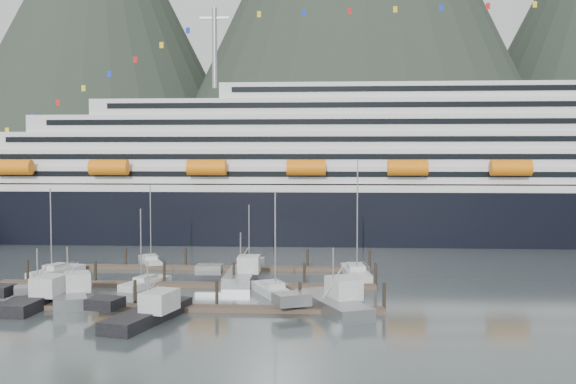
% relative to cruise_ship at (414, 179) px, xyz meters
% --- Properties ---
extents(ground, '(1600.00, 1600.00, 0.00)m').
position_rel_cruise_ship_xyz_m(ground, '(-30.03, -54.94, -12.04)').
color(ground, '#455252').
rests_on(ground, ground).
extents(mountains, '(870.00, 440.00, 420.00)m').
position_rel_cruise_ship_xyz_m(mountains, '(22.46, 533.60, 151.36)').
color(mountains, '#222C21').
rests_on(mountains, ground).
extents(cruise_ship, '(210.00, 30.40, 50.30)m').
position_rel_cruise_ship_xyz_m(cruise_ship, '(0.00, 0.00, 0.00)').
color(cruise_ship, black).
rests_on(cruise_ship, ground).
extents(dock_near, '(48.18, 2.28, 3.20)m').
position_rel_cruise_ship_xyz_m(dock_near, '(-34.95, -64.89, -11.73)').
color(dock_near, '#4C3C31').
rests_on(dock_near, ground).
extents(dock_mid, '(48.18, 2.28, 3.20)m').
position_rel_cruise_ship_xyz_m(dock_mid, '(-34.95, -51.89, -11.73)').
color(dock_mid, '#4C3C31').
rests_on(dock_mid, ground).
extents(dock_far, '(48.18, 2.28, 3.20)m').
position_rel_cruise_ship_xyz_m(dock_far, '(-34.95, -38.89, -11.73)').
color(dock_far, '#4C3C31').
rests_on(dock_far, ground).
extents(sailboat_a, '(5.48, 9.41, 12.57)m').
position_rel_cruise_ship_xyz_m(sailboat_a, '(-54.66, -44.95, -11.62)').
color(sailboat_a, '#AFAFAF').
rests_on(sailboat_a, ground).
extents(sailboat_c, '(5.08, 8.48, 10.30)m').
position_rel_cruise_ship_xyz_m(sailboat_c, '(-40.12, -52.24, -11.66)').
color(sailboat_c, '#AFAFAF').
rests_on(sailboat_c, ground).
extents(sailboat_e, '(5.82, 9.47, 12.57)m').
position_rel_cruise_ship_xyz_m(sailboat_e, '(-44.16, -34.95, -11.63)').
color(sailboat_e, '#AFAFAF').
rests_on(sailboat_e, ground).
extents(sailboat_f, '(3.48, 8.45, 9.75)m').
position_rel_cruise_ship_xyz_m(sailboat_f, '(-28.64, -35.97, -11.65)').
color(sailboat_f, '#AFAFAF').
rests_on(sailboat_f, ground).
extents(sailboat_g, '(4.03, 11.76, 16.53)m').
position_rel_cruise_ship_xyz_m(sailboat_g, '(-13.23, -43.34, -11.59)').
color(sailboat_g, '#AFAFAF').
rests_on(sailboat_g, ground).
extents(sailboat_h, '(6.23, 9.56, 12.71)m').
position_rel_cruise_ship_xyz_m(sailboat_h, '(-23.59, -56.35, -11.62)').
color(sailboat_h, '#AFAFAF').
rests_on(sailboat_h, ground).
extents(trawler_a, '(9.30, 12.88, 6.97)m').
position_rel_cruise_ship_xyz_m(trawler_a, '(-49.13, -63.67, -11.15)').
color(trawler_a, black).
rests_on(trawler_a, ground).
extents(trawler_b, '(9.40, 11.09, 6.88)m').
position_rel_cruise_ship_xyz_m(trawler_b, '(-46.50, -61.71, -11.15)').
color(trawler_b, '#939598').
rests_on(trawler_b, ground).
extents(trawler_c, '(9.98, 13.48, 6.64)m').
position_rel_cruise_ship_xyz_m(trawler_c, '(-35.08, -69.90, -11.18)').
color(trawler_c, black).
rests_on(trawler_c, ground).
extents(trawler_d, '(10.75, 12.88, 7.43)m').
position_rel_cruise_ship_xyz_m(trawler_d, '(-16.60, -64.32, -11.11)').
color(trawler_d, '#939598').
rests_on(trawler_d, ground).
extents(trawler_e, '(8.42, 11.06, 7.16)m').
position_rel_cruise_ship_xyz_m(trawler_e, '(-28.65, -48.02, -11.13)').
color(trawler_e, '#939598').
rests_on(trawler_e, ground).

